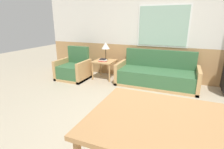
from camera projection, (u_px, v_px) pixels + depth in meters
name	position (u px, v px, depth m)	size (l,w,h in m)	color
ground_plane	(142.00, 135.00, 2.48)	(16.00, 16.00, 0.00)	#B2A58C
wall_back	(169.00, 29.00, 4.40)	(7.20, 0.09, 2.70)	tan
couch	(156.00, 76.00, 4.35)	(1.94, 0.83, 0.84)	tan
armchair	(74.00, 70.00, 4.84)	(0.80, 0.72, 0.87)	tan
side_table	(105.00, 63.00, 4.84)	(0.56, 0.56, 0.51)	tan
table_lamp	(106.00, 46.00, 4.79)	(0.23, 0.23, 0.49)	#4C3823
book_stack	(103.00, 60.00, 4.72)	(0.22, 0.14, 0.07)	#B22823
dining_table	(198.00, 133.00, 1.38)	(1.78, 1.02, 0.78)	#B27F4C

